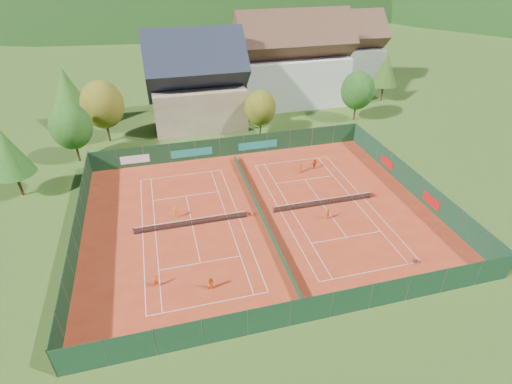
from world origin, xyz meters
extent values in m
plane|color=#315219|center=(0.00, 0.00, -0.02)|extent=(600.00, 600.00, 0.00)
cube|color=#B1331A|center=(0.00, 0.00, 0.01)|extent=(40.00, 32.00, 0.01)
cube|color=white|center=(-8.00, 11.88, 0.01)|extent=(10.97, 0.06, 0.00)
cube|color=white|center=(-8.00, -11.88, 0.01)|extent=(10.97, 0.06, 0.00)
cube|color=white|center=(-13.48, 0.00, 0.01)|extent=(0.06, 23.77, 0.00)
cube|color=white|center=(-2.51, 0.00, 0.01)|extent=(0.06, 23.77, 0.00)
cube|color=white|center=(-12.12, 0.00, 0.01)|extent=(0.06, 23.77, 0.00)
cube|color=white|center=(-3.88, 0.00, 0.01)|extent=(0.06, 23.77, 0.00)
cube|color=white|center=(-8.00, 6.40, 0.01)|extent=(8.23, 0.06, 0.00)
cube|color=white|center=(-8.00, -6.40, 0.01)|extent=(8.23, 0.06, 0.00)
cube|color=white|center=(-8.00, 0.00, 0.01)|extent=(0.06, 12.80, 0.00)
cube|color=white|center=(8.00, 11.88, 0.01)|extent=(10.97, 0.06, 0.00)
cube|color=white|center=(8.00, -11.88, 0.01)|extent=(10.97, 0.06, 0.00)
cube|color=white|center=(2.51, 0.00, 0.01)|extent=(0.06, 23.77, 0.00)
cube|color=white|center=(13.48, 0.00, 0.01)|extent=(0.06, 23.77, 0.00)
cube|color=white|center=(3.88, 0.00, 0.01)|extent=(0.06, 23.77, 0.00)
cube|color=white|center=(12.12, 0.00, 0.01)|extent=(0.06, 23.77, 0.00)
cube|color=white|center=(8.00, 6.40, 0.01)|extent=(8.23, 0.06, 0.00)
cube|color=white|center=(8.00, -6.40, 0.01)|extent=(8.23, 0.06, 0.00)
cube|color=white|center=(8.00, 0.00, 0.01)|extent=(0.06, 12.80, 0.00)
cylinder|color=#59595B|center=(-14.40, 0.00, 0.51)|extent=(0.10, 0.10, 1.02)
cylinder|color=#59595B|center=(-1.60, 0.00, 0.51)|extent=(0.10, 0.10, 1.02)
cube|color=black|center=(-8.00, 0.00, 0.46)|extent=(12.80, 0.02, 0.86)
cube|color=white|center=(-8.00, 0.00, 0.89)|extent=(12.80, 0.04, 0.06)
cube|color=red|center=(-1.35, 0.00, 0.45)|extent=(0.40, 0.04, 0.40)
cylinder|color=#59595B|center=(1.60, 0.00, 0.51)|extent=(0.10, 0.10, 1.02)
cylinder|color=#59595B|center=(14.40, 0.00, 0.51)|extent=(0.10, 0.10, 1.02)
cube|color=black|center=(8.00, 0.00, 0.46)|extent=(12.80, 0.02, 0.86)
cube|color=white|center=(8.00, 0.00, 0.89)|extent=(12.80, 0.04, 0.06)
cube|color=red|center=(14.65, 0.00, 0.45)|extent=(0.40, 0.04, 0.40)
cube|color=#14381F|center=(0.00, 0.00, 0.50)|extent=(0.03, 28.80, 1.00)
cube|color=#13351C|center=(0.00, 16.00, 1.50)|extent=(40.00, 0.04, 3.00)
cube|color=teal|center=(-6.00, 15.94, 1.20)|extent=(6.00, 0.03, 1.20)
cube|color=teal|center=(4.00, 15.94, 1.20)|extent=(6.00, 0.03, 1.20)
cube|color=silver|center=(-14.00, 15.94, 1.20)|extent=(4.00, 0.03, 1.20)
cube|color=#14371F|center=(0.00, -16.00, 1.50)|extent=(40.00, 0.04, 3.00)
cube|color=#12341B|center=(-20.00, 0.00, 1.50)|extent=(0.04, 32.00, 3.00)
cube|color=#143822|center=(20.00, 0.00, 1.50)|extent=(0.04, 32.00, 3.00)
cube|color=#B21414|center=(19.94, -4.00, 1.20)|extent=(0.03, 3.00, 1.20)
cube|color=#B21414|center=(19.94, 6.00, 1.20)|extent=(0.03, 3.00, 1.20)
cube|color=tan|center=(-3.00, 30.00, 3.50)|extent=(15.00, 12.00, 7.00)
cube|color=#1E2333|center=(-3.00, 30.00, 10.00)|extent=(16.20, 12.00, 12.00)
cube|color=silver|center=(16.00, 36.00, 4.50)|extent=(20.00, 11.00, 9.00)
cube|color=brown|center=(16.00, 36.00, 11.75)|extent=(21.60, 11.00, 11.00)
cube|color=silver|center=(30.00, 44.00, 4.00)|extent=(16.00, 10.00, 8.00)
cube|color=brown|center=(30.00, 44.00, 10.50)|extent=(17.28, 10.00, 10.00)
cylinder|color=#412A17|center=(-22.00, 20.00, 1.40)|extent=(0.36, 0.36, 2.80)
ellipsoid|color=#225819|center=(-22.00, 20.00, 5.40)|extent=(5.72, 5.72, 6.58)
cylinder|color=#473019|center=(-18.00, 26.00, 1.57)|extent=(0.36, 0.36, 3.15)
ellipsoid|color=olive|center=(-18.00, 26.00, 6.07)|extent=(6.44, 6.44, 7.40)
cylinder|color=#462819|center=(-24.00, 34.00, 1.75)|extent=(0.36, 0.36, 3.50)
cone|color=#2E601B|center=(-24.00, 34.00, 6.75)|extent=(5.60, 5.60, 6.50)
cylinder|color=#4B351A|center=(6.00, 22.00, 1.22)|extent=(0.36, 0.36, 2.45)
ellipsoid|color=olive|center=(6.00, 22.00, 4.72)|extent=(5.01, 5.01, 5.76)
cylinder|color=#4A2B1A|center=(24.00, 24.00, 1.40)|extent=(0.36, 0.36, 2.80)
ellipsoid|color=#1E5217|center=(24.00, 24.00, 5.40)|extent=(5.72, 5.72, 6.58)
cylinder|color=#442A18|center=(34.00, 32.00, 1.57)|extent=(0.36, 0.36, 3.15)
cone|color=#295017|center=(34.00, 32.00, 6.07)|extent=(5.04, 5.04, 5.85)
cylinder|color=#442D18|center=(-28.00, 12.00, 1.57)|extent=(0.36, 0.36, 3.15)
cone|color=#255D1A|center=(-28.00, 12.00, 6.07)|extent=(5.04, 5.04, 5.85)
cylinder|color=#4A321A|center=(26.00, 40.00, 1.75)|extent=(0.36, 0.36, 3.50)
ellipsoid|color=olive|center=(26.00, 40.00, 6.75)|extent=(7.15, 7.15, 8.22)
ellipsoid|color=black|center=(10.00, 300.00, -42.35)|extent=(440.00, 440.00, 242.00)
cylinder|color=slate|center=(12.36, -12.28, 0.40)|extent=(0.02, 0.02, 0.80)
cylinder|color=slate|center=(12.66, -12.28, 0.40)|extent=(0.02, 0.02, 0.80)
cylinder|color=slate|center=(12.36, -11.98, 0.40)|extent=(0.02, 0.02, 0.80)
cylinder|color=slate|center=(12.66, -11.98, 0.40)|extent=(0.02, 0.02, 0.80)
cube|color=slate|center=(12.51, -12.13, 0.55)|extent=(0.34, 0.34, 0.30)
ellipsoid|color=#CCD833|center=(12.51, -12.13, 0.58)|extent=(0.28, 0.28, 0.16)
sphere|color=#CCD833|center=(-9.32, -3.70, 0.03)|extent=(0.07, 0.07, 0.07)
sphere|color=#CCD833|center=(3.05, -10.83, 0.03)|extent=(0.07, 0.07, 0.07)
sphere|color=#CCD833|center=(0.10, 2.42, 0.03)|extent=(0.07, 0.07, 0.07)
sphere|color=#CCD833|center=(-3.16, 8.26, 0.03)|extent=(0.07, 0.07, 0.07)
sphere|color=#CCD833|center=(11.85, -0.16, 0.03)|extent=(0.07, 0.07, 0.07)
imported|color=#EA5714|center=(-12.40, -8.55, 0.72)|extent=(0.62, 0.55, 1.44)
imported|color=orange|center=(-7.50, -10.26, 0.78)|extent=(0.84, 0.70, 1.56)
imported|color=orange|center=(-9.70, 2.02, 0.71)|extent=(0.94, 0.56, 1.42)
imported|color=#FF5F16|center=(7.30, -2.77, 0.70)|extent=(0.76, 0.87, 1.41)
imported|color=#D94813|center=(8.05, 8.36, 0.73)|extent=(0.84, 0.71, 1.45)
imported|color=#D14412|center=(10.35, 8.94, 0.76)|extent=(1.48, 0.97, 1.52)
camera|label=1|loc=(-10.28, -36.79, 27.44)|focal=28.00mm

